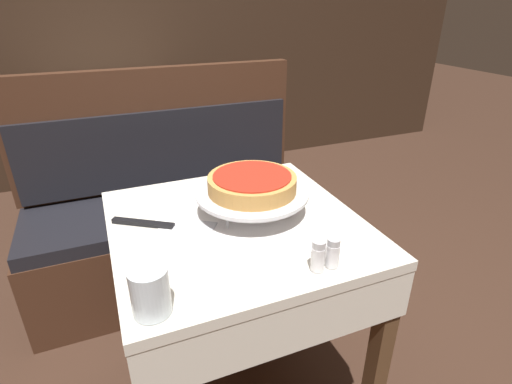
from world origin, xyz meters
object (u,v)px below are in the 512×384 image
Objects in this scene: booth_bench at (174,226)px; condiment_caddy at (121,95)px; pizza_server at (168,226)px; pepper_shaker at (333,253)px; pizza_pan_stand at (252,194)px; deep_dish_pizza at (252,183)px; dining_table_front at (237,253)px; dining_table_rear at (115,118)px; salt_shaker at (318,256)px; water_glass_near at (150,291)px.

booth_bench reaches higher than condiment_caddy.
pepper_shaker reaches higher than pizza_server.
pizza_pan_stand is 0.04m from deep_dish_pizza.
dining_table_rear is at bearing 97.18° from dining_table_front.
salt_shaker is 0.04m from pepper_shaker.
condiment_caddy reaches higher than pizza_server.
pizza_server is at bearing -89.22° from dining_table_rear.
water_glass_near is 0.43m from pepper_shaker.
salt_shaker reaches higher than pizza_server.
pizza_pan_stand is at bearing 42.02° from water_glass_near.
condiment_caddy is (-0.16, 1.71, 0.15)m from dining_table_front.
deep_dish_pizza is 3.40× the size of pepper_shaker.
dining_table_rear is 2.93× the size of pizza_server.
water_glass_near is (-0.35, -0.31, -0.05)m from deep_dish_pizza.
pizza_pan_stand is 1.18× the size of pizza_server.
deep_dish_pizza reaches higher than pizza_pan_stand.
water_glass_near is 0.39m from salt_shaker.
booth_bench is 0.87m from pizza_server.
dining_table_rear is at bearing 100.14° from pepper_shaker.
dining_table_rear is 10.79× the size of pepper_shaker.
deep_dish_pizza is 3.23× the size of salt_shaker.
dining_table_front is 0.19m from pizza_pan_stand.
condiment_caddy is (-0.22, 1.68, -0.06)m from deep_dish_pizza.
condiment_caddy is at bearing 97.47° from pizza_pan_stand.
salt_shaker is at bearing -80.99° from dining_table_rear.
pepper_shaker is (0.33, -0.33, 0.03)m from pizza_server.
dining_table_rear is 0.61× the size of booth_bench.
booth_bench is at bearing 77.85° from water_glass_near.
pepper_shaker is (0.20, -1.07, 0.47)m from booth_bench.
pepper_shaker is at bearing -81.47° from condiment_caddy.
water_glass_near reaches higher than dining_table_rear.
pepper_shaker is at bearing -0.76° from water_glass_near.
dining_table_front is at bearing 116.07° from pepper_shaker.
deep_dish_pizza is at bearing 0.00° from pizza_pan_stand.
dining_table_front is at bearing -82.82° from dining_table_rear.
dining_table_front is 9.24× the size of salt_shaker.
booth_bench is 9.49× the size of condiment_caddy.
deep_dish_pizza is 1.83× the size of condiment_caddy.
dining_table_front is 9.70× the size of pepper_shaker.
pepper_shaker is 2.03m from condiment_caddy.
booth_bench reaches higher than pizza_server.
salt_shaker is (0.10, -0.29, 0.15)m from dining_table_front.
booth_bench is at bearing 99.11° from deep_dish_pizza.
salt_shaker reaches higher than pepper_shaker.
pizza_server is at bearing 177.48° from deep_dish_pizza.
dining_table_rear is at bearing 99.01° from salt_shaker.
deep_dish_pizza is 1.70m from condiment_caddy.
pizza_server is 0.34m from water_glass_near.
dining_table_rear is 5.83× the size of condiment_caddy.
booth_bench reaches higher than pepper_shaker.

